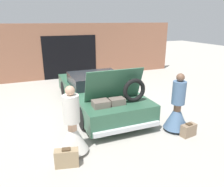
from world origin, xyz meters
The scene contains 7 objects.
ground_plane centered at (0.00, 0.00, 0.00)m, with size 40.00×40.00×0.00m, color #ADA89E.
garage_wall_back centered at (0.00, 4.58, 1.39)m, with size 12.00×0.14×2.80m.
car centered at (0.00, 0.00, 0.55)m, with size 2.03×4.78×1.69m.
person_left centered at (-1.45, -2.48, 0.58)m, with size 0.70×0.70×1.64m.
person_right centered at (1.45, -2.47, 0.58)m, with size 0.68×0.68×1.65m.
suitcase_beside_left_person centered at (-1.70, -2.92, 0.20)m, with size 0.53×0.31×0.42m.
suitcase_beside_right_person centered at (1.56, -2.87, 0.17)m, with size 0.45×0.27×0.36m.
Camera 1 is at (-2.29, -6.92, 2.97)m, focal length 35.00 mm.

